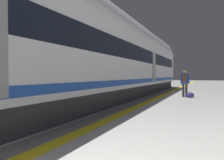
# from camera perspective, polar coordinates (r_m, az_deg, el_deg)

# --- Properties ---
(safety_line_strip) EXTENTS (0.36, 80.00, 0.01)m
(safety_line_strip) POSITION_cam_1_polar(r_m,az_deg,el_deg) (10.43, 8.64, -6.04)
(safety_line_strip) COLOR yellow
(safety_line_strip) RESTS_ON ground
(tactile_edge_band) EXTENTS (0.72, 80.00, 0.01)m
(tactile_edge_band) POSITION_cam_1_polar(r_m,az_deg,el_deg) (10.53, 6.62, -5.96)
(tactile_edge_band) COLOR slate
(tactile_edge_band) RESTS_ON ground
(high_speed_train) EXTENTS (2.94, 36.31, 4.97)m
(high_speed_train) POSITION_cam_1_polar(r_m,az_deg,el_deg) (9.51, -7.59, 8.37)
(high_speed_train) COLOR #38383D
(high_speed_train) RESTS_ON ground
(passenger_near) EXTENTS (0.52, 0.34, 1.68)m
(passenger_near) POSITION_cam_1_polar(r_m,az_deg,el_deg) (13.83, 18.55, -0.17)
(passenger_near) COLOR #383842
(passenger_near) RESTS_ON ground
(duffel_bag_near) EXTENTS (0.44, 0.26, 0.36)m
(duffel_bag_near) POSITION_cam_1_polar(r_m,az_deg,el_deg) (13.66, 19.80, -3.74)
(duffel_bag_near) COLOR navy
(duffel_bag_near) RESTS_ON ground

